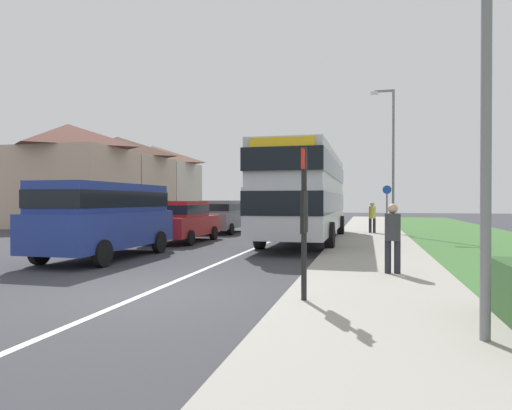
{
  "coord_description": "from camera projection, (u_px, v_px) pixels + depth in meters",
  "views": [
    {
      "loc": [
        4.0,
        -7.53,
        1.73
      ],
      "look_at": [
        0.6,
        6.24,
        1.6
      ],
      "focal_mm": 31.71,
      "sensor_mm": 36.0,
      "label": 1
    }
  ],
  "objects": [
    {
      "name": "double_decker_bus",
      "position": [
        306.0,
        191.0,
        18.92
      ],
      "size": [
        2.8,
        11.22,
        3.7
      ],
      "color": "#BCBCC1",
      "rests_on": "ground_plane"
    },
    {
      "name": "ground_plane",
      "position": [
        143.0,
        295.0,
        8.29
      ],
      "size": [
        120.0,
        120.0,
        0.0
      ],
      "primitive_type": "plane",
      "color": "#38383D"
    },
    {
      "name": "parked_car_grey",
      "position": [
        222.0,
        215.0,
        24.25
      ],
      "size": [
        1.95,
        4.39,
        1.75
      ],
      "color": "slate",
      "rests_on": "ground_plane"
    },
    {
      "name": "pedestrian_walking_away",
      "position": [
        372.0,
        216.0,
        22.73
      ],
      "size": [
        0.34,
        0.34,
        1.67
      ],
      "color": "#23232D",
      "rests_on": "ground_plane"
    },
    {
      "name": "bus_stop_sign",
      "position": [
        304.0,
        213.0,
        7.32
      ],
      "size": [
        0.09,
        0.52,
        2.6
      ],
      "color": "black",
      "rests_on": "ground_plane"
    },
    {
      "name": "cycle_route_sign",
      "position": [
        387.0,
        207.0,
        23.09
      ],
      "size": [
        0.44,
        0.08,
        2.52
      ],
      "color": "slate",
      "rests_on": "ground_plane"
    },
    {
      "name": "street_lamp_mid",
      "position": [
        391.0,
        152.0,
        21.96
      ],
      "size": [
        1.14,
        0.2,
        7.14
      ],
      "color": "slate",
      "rests_on": "ground_plane"
    },
    {
      "name": "lane_marking_centre",
      "position": [
        252.0,
        249.0,
        16.05
      ],
      "size": [
        0.14,
        60.0,
        0.01
      ],
      "primitive_type": "cube",
      "color": "silver",
      "rests_on": "ground_plane"
    },
    {
      "name": "house_terrace_far_side",
      "position": [
        117.0,
        180.0,
        35.54
      ],
      "size": [
        7.41,
        17.98,
        6.78
      ],
      "color": "#C1A88E",
      "rests_on": "ground_plane"
    },
    {
      "name": "street_lamp_near",
      "position": [
        476.0,
        18.0,
        5.2
      ],
      "size": [
        1.14,
        0.2,
        6.6
      ],
      "color": "slate",
      "rests_on": "ground_plane"
    },
    {
      "name": "parked_car_red",
      "position": [
        182.0,
        220.0,
        18.83
      ],
      "size": [
        1.97,
        4.46,
        1.72
      ],
      "color": "#B21E1E",
      "rests_on": "ground_plane"
    },
    {
      "name": "parked_van_blue",
      "position": [
        105.0,
        214.0,
        13.56
      ],
      "size": [
        2.11,
        5.32,
        2.24
      ],
      "color": "navy",
      "rests_on": "ground_plane"
    },
    {
      "name": "pavement_near_side",
      "position": [
        374.0,
        258.0,
        13.11
      ],
      "size": [
        3.2,
        68.0,
        0.12
      ],
      "primitive_type": "cube",
      "color": "#9E998E",
      "rests_on": "ground_plane"
    },
    {
      "name": "pedestrian_at_stop",
      "position": [
        393.0,
        235.0,
        10.0
      ],
      "size": [
        0.34,
        0.34,
        1.67
      ],
      "color": "#23232D",
      "rests_on": "ground_plane"
    }
  ]
}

